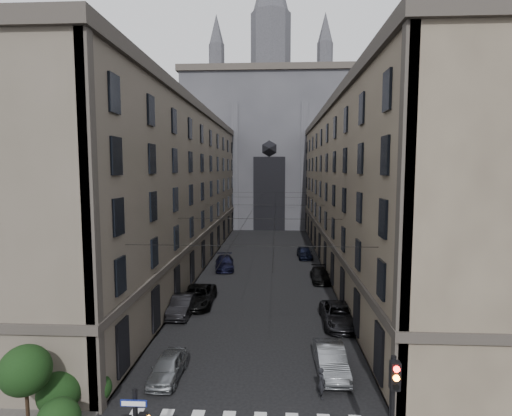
% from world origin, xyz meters
% --- Properties ---
extents(sidewalk_left, '(7.00, 80.00, 0.15)m').
position_xyz_m(sidewalk_left, '(-10.50, 36.00, 0.07)').
color(sidewalk_left, '#383533').
rests_on(sidewalk_left, ground).
extents(sidewalk_right, '(7.00, 80.00, 0.15)m').
position_xyz_m(sidewalk_right, '(10.50, 36.00, 0.07)').
color(sidewalk_right, '#383533').
rests_on(sidewalk_right, ground).
extents(building_left, '(13.60, 60.60, 18.85)m').
position_xyz_m(building_left, '(-13.44, 36.00, 9.34)').
color(building_left, '#514B3E').
rests_on(building_left, ground).
extents(building_right, '(13.60, 60.60, 18.85)m').
position_xyz_m(building_right, '(13.44, 36.00, 9.34)').
color(building_right, brown).
rests_on(building_right, ground).
extents(gothic_tower, '(35.00, 23.00, 58.00)m').
position_xyz_m(gothic_tower, '(0.00, 74.96, 17.80)').
color(gothic_tower, '#2D2D33').
rests_on(gothic_tower, ground).
extents(traffic_light_right, '(0.34, 0.50, 5.20)m').
position_xyz_m(traffic_light_right, '(5.60, 1.92, 3.29)').
color(traffic_light_right, black).
rests_on(traffic_light_right, ground).
extents(shrub_cluster, '(3.90, 4.40, 3.90)m').
position_xyz_m(shrub_cluster, '(-8.72, 5.01, 1.80)').
color(shrub_cluster, black).
rests_on(shrub_cluster, sidewalk_left).
extents(tram_wires, '(14.00, 60.00, 0.43)m').
position_xyz_m(tram_wires, '(0.00, 35.63, 7.25)').
color(tram_wires, black).
rests_on(tram_wires, ground).
extents(car_left_near, '(1.68, 4.00, 1.35)m').
position_xyz_m(car_left_near, '(-4.58, 9.45, 0.68)').
color(car_left_near, slate).
rests_on(car_left_near, ground).
extents(car_left_midnear, '(1.64, 4.67, 1.54)m').
position_xyz_m(car_left_midnear, '(-6.13, 19.22, 0.77)').
color(car_left_midnear, black).
rests_on(car_left_midnear, ground).
extents(car_left_midfar, '(2.70, 5.73, 1.58)m').
position_xyz_m(car_left_midfar, '(-5.29, 21.61, 0.79)').
color(car_left_midfar, black).
rests_on(car_left_midfar, ground).
extents(car_left_far, '(2.79, 5.42, 1.51)m').
position_xyz_m(car_left_far, '(-4.62, 34.01, 0.75)').
color(car_left_far, black).
rests_on(car_left_far, ground).
extents(car_right_near, '(1.74, 4.67, 1.52)m').
position_xyz_m(car_right_near, '(4.63, 10.59, 0.76)').
color(car_right_near, slate).
rests_on(car_right_near, ground).
extents(car_right_midnear, '(2.55, 5.52, 1.53)m').
position_xyz_m(car_right_midnear, '(6.20, 17.75, 0.77)').
color(car_right_midnear, black).
rests_on(car_right_midnear, ground).
extents(car_right_midfar, '(1.89, 4.60, 1.33)m').
position_xyz_m(car_right_midfar, '(6.04, 29.46, 0.67)').
color(car_right_midfar, black).
rests_on(car_right_midfar, ground).
extents(car_right_far, '(2.02, 4.56, 1.53)m').
position_xyz_m(car_right_far, '(5.15, 40.34, 0.76)').
color(car_right_far, black).
rests_on(car_right_far, ground).
extents(pedestrian, '(0.56, 0.68, 1.60)m').
position_xyz_m(pedestrian, '(3.80, 8.00, 0.80)').
color(pedestrian, black).
rests_on(pedestrian, ground).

